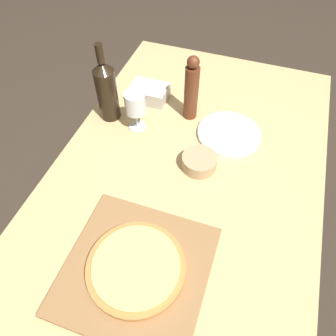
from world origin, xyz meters
The scene contains 10 objects.
ground_plane centered at (0.00, 0.00, 0.00)m, with size 12.00×12.00×0.00m, color #382D23.
dining_table centered at (0.00, 0.00, 0.66)m, with size 0.89×1.57×0.75m.
cutting_board centered at (-0.03, -0.31, 0.75)m, with size 0.38×0.38×0.02m.
pizza centered at (-0.03, -0.31, 0.77)m, with size 0.27×0.27×0.02m.
wine_bottle centered at (-0.36, 0.24, 0.87)m, with size 0.08×0.08×0.30m.
pepper_mill centered at (-0.07, 0.34, 0.87)m, with size 0.05×0.05×0.26m.
wine_glass centered at (-0.24, 0.21, 0.86)m, with size 0.08×0.08×0.16m.
small_bowl centered at (0.03, 0.10, 0.77)m, with size 0.12×0.12×0.05m.
dinner_plate centered at (0.10, 0.28, 0.75)m, with size 0.23×0.23×0.01m.
food_container centered at (-0.26, 0.38, 0.77)m, with size 0.15×0.11×0.06m.
Camera 1 is at (0.16, -0.60, 1.61)m, focal length 35.00 mm.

